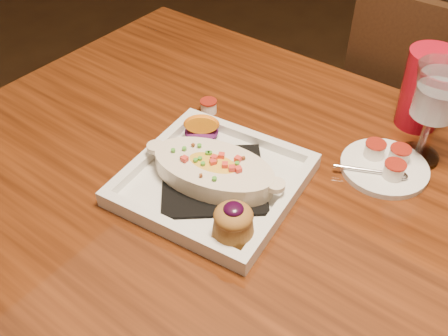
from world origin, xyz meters
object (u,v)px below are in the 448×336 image
Objects in this scene: saucer at (385,165)px; red_tumbler at (425,90)px; table at (309,257)px; plate at (215,179)px; goblet at (437,98)px; chair_far at (421,142)px.

red_tumbler is at bearing 92.87° from saucer.
plate reaches higher than table.
saucer is (-0.04, -0.07, -0.12)m from goblet.
chair_far is at bearing 94.72° from saucer.
red_tumbler is (-0.04, 0.10, -0.05)m from goblet.
red_tumbler is (0.20, 0.40, 0.05)m from plate.
table is at bearing 90.00° from chair_far.
table is at bearing -94.67° from red_tumbler.
table is 0.39m from red_tumbler.
plate is 1.99× the size of saucer.
table is 0.21m from saucer.
saucer is at bearing 94.72° from chair_far.
red_tumbler is at bearing 56.31° from plate.
chair_far reaches higher than saucer.
chair_far is 0.75m from plate.
goblet is 0.12m from red_tumbler.
chair_far is 0.54m from goblet.
chair_far is 5.83× the size of red_tumbler.
goblet is at bearing 73.79° from table.
table is 9.57× the size of saucer.
plate is (-0.17, -0.68, 0.27)m from chair_far.
table is 7.85× the size of goblet.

